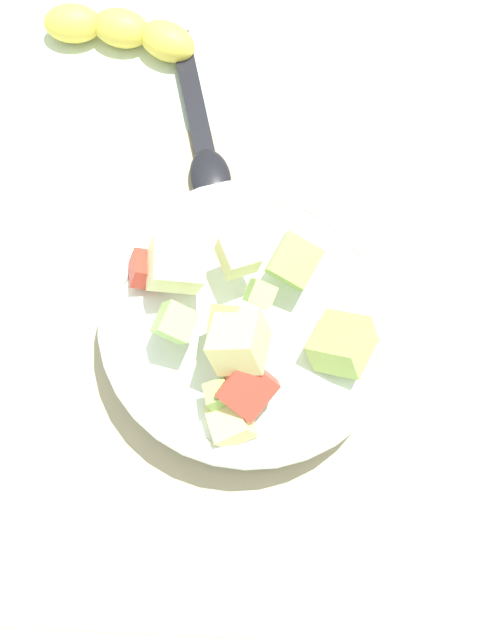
# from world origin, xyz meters

# --- Properties ---
(ground_plane) EXTENTS (2.40, 2.40, 0.00)m
(ground_plane) POSITION_xyz_m (0.00, 0.00, 0.00)
(ground_plane) COLOR silver
(placemat) EXTENTS (0.43, 0.35, 0.01)m
(placemat) POSITION_xyz_m (0.00, 0.00, 0.00)
(placemat) COLOR tan
(placemat) RESTS_ON ground_plane
(salad_bowl) EXTENTS (0.24, 0.24, 0.12)m
(salad_bowl) POSITION_xyz_m (-0.02, -0.00, 0.04)
(salad_bowl) COLOR white
(salad_bowl) RESTS_ON placemat
(serving_spoon) EXTENTS (0.19, 0.07, 0.01)m
(serving_spoon) POSITION_xyz_m (-0.20, -0.05, 0.01)
(serving_spoon) COLOR black
(serving_spoon) RESTS_ON placemat
(banana_whole) EXTENTS (0.06, 0.15, 0.04)m
(banana_whole) POSITION_xyz_m (-0.31, -0.13, 0.02)
(banana_whole) COLOR yellow
(banana_whole) RESTS_ON ground_plane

